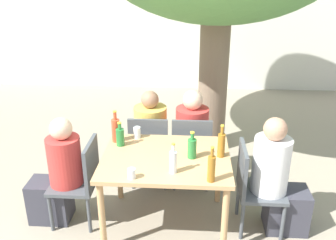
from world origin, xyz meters
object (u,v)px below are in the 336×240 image
object	(u,v)px
patio_chair_2	(149,147)
water_bottle_5	(173,161)
person_seated_2	(151,138)
amber_bottle_1	(211,168)
patio_chair_0	(81,178)
patio_chair_3	(191,148)
drinking_glass_0	(137,132)
drinking_glass_1	(132,174)
amber_bottle_3	(221,144)
person_seated_1	(278,182)
person_seated_3	(192,138)
green_bottle_0	(192,148)
soda_bottle_4	(116,130)
dining_table_front	(166,165)
green_bottle_2	(120,137)
patio_chair_1	(253,184)
person_seated_0	(58,177)

from	to	relation	value
patio_chair_2	water_bottle_5	world-z (taller)	water_bottle_5
person_seated_2	amber_bottle_1	xyz separation A→B (m)	(0.65, -1.34, 0.39)
patio_chair_2	patio_chair_0	bearing A→B (deg)	49.97
patio_chair_3	person_seated_2	xyz separation A→B (m)	(-0.48, 0.23, 0.01)
patio_chair_2	drinking_glass_0	world-z (taller)	patio_chair_2
amber_bottle_1	drinking_glass_1	xyz separation A→B (m)	(-0.67, 0.00, -0.08)
patio_chair_0	amber_bottle_3	size ratio (longest dim) A/B	2.76
patio_chair_3	water_bottle_5	world-z (taller)	water_bottle_5
person_seated_1	person_seated_2	bearing A→B (deg)	54.30
person_seated_3	green_bottle_0	xyz separation A→B (m)	(0.00, -0.94, 0.35)
soda_bottle_4	drinking_glass_1	size ratio (longest dim) A/B	3.72
patio_chair_0	dining_table_front	bearing A→B (deg)	90.00
person_seated_2	drinking_glass_0	bearing A→B (deg)	80.82
green_bottle_2	soda_bottle_4	xyz separation A→B (m)	(-0.06, 0.09, 0.03)
dining_table_front	person_seated_3	size ratio (longest dim) A/B	1.06
patio_chair_2	water_bottle_5	size ratio (longest dim) A/B	3.14
patio_chair_3	amber_bottle_3	bearing A→B (deg)	112.38
person_seated_3	green_bottle_2	size ratio (longest dim) A/B	4.56
soda_bottle_4	drinking_glass_0	xyz separation A→B (m)	(0.20, 0.10, -0.07)
amber_bottle_1	drinking_glass_1	distance (m)	0.68
patio_chair_1	person_seated_0	world-z (taller)	person_seated_0
patio_chair_3	amber_bottle_1	world-z (taller)	amber_bottle_1
person_seated_0	drinking_glass_1	world-z (taller)	person_seated_0
drinking_glass_0	drinking_glass_1	distance (m)	0.80
person_seated_0	person_seated_1	size ratio (longest dim) A/B	0.95
patio_chair_1	drinking_glass_1	xyz separation A→B (m)	(-1.10, -0.40, 0.31)
person_seated_2	drinking_glass_1	world-z (taller)	person_seated_2
person_seated_1	soda_bottle_4	distance (m)	1.67
patio_chair_0	patio_chair_2	xyz separation A→B (m)	(0.60, 0.71, 0.00)
amber_bottle_1	drinking_glass_0	size ratio (longest dim) A/B	2.73
green_bottle_0	water_bottle_5	world-z (taller)	water_bottle_5
patio_chair_2	amber_bottle_3	size ratio (longest dim) A/B	2.76
person_seated_0	green_bottle_2	distance (m)	0.73
person_seated_1	drinking_glass_1	bearing A→B (deg)	106.60
dining_table_front	patio_chair_0	bearing A→B (deg)	180.00
patio_chair_2	soda_bottle_4	distance (m)	0.64
soda_bottle_4	water_bottle_5	xyz separation A→B (m)	(0.61, -0.58, -0.02)
green_bottle_0	drinking_glass_0	bearing A→B (deg)	145.51
amber_bottle_1	person_seated_1	bearing A→B (deg)	31.00
person_seated_0	green_bottle_2	world-z (taller)	person_seated_0
patio_chair_1	soda_bottle_4	bearing A→B (deg)	77.74
person_seated_3	amber_bottle_3	bearing A→B (deg)	106.98
person_seated_0	water_bottle_5	xyz separation A→B (m)	(1.16, -0.28, 0.37)
water_bottle_5	person_seated_3	bearing A→B (deg)	82.54
patio_chair_2	drinking_glass_1	distance (m)	1.15
patio_chair_0	person_seated_2	distance (m)	1.11
person_seated_1	person_seated_2	distance (m)	1.62
person_seated_2	drinking_glass_1	bearing A→B (deg)	89.04
amber_bottle_1	water_bottle_5	distance (m)	0.35
soda_bottle_4	drinking_glass_1	bearing A→B (deg)	-69.00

